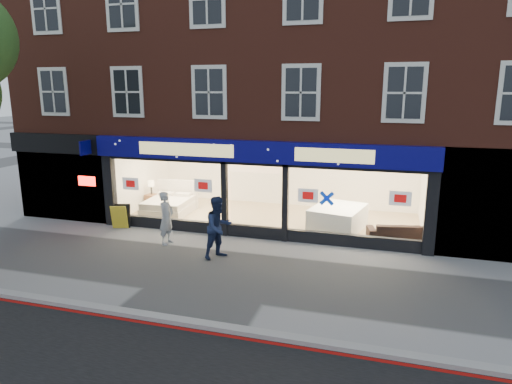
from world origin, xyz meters
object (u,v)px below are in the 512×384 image
at_px(sofa, 397,231).
at_px(display_bed, 169,205).
at_px(pedestrian_grey, 166,218).
at_px(mattress_stack, 338,218).
at_px(pedestrian_blue, 219,227).
at_px(a_board, 121,216).

bearing_deg(sofa, display_bed, -17.57).
bearing_deg(display_bed, pedestrian_grey, -68.07).
height_order(mattress_stack, pedestrian_blue, pedestrian_blue).
xyz_separation_m(pedestrian_grey, pedestrian_blue, (2.06, -0.68, 0.07)).
xyz_separation_m(display_bed, mattress_stack, (6.63, -0.23, 0.07)).
distance_m(display_bed, sofa, 8.66).
distance_m(mattress_stack, pedestrian_blue, 4.71).
bearing_deg(sofa, pedestrian_grey, 5.29).
xyz_separation_m(display_bed, a_board, (-0.88, -2.05, 0.01)).
height_order(display_bed, mattress_stack, display_bed).
height_order(display_bed, sofa, display_bed).
height_order(mattress_stack, pedestrian_grey, pedestrian_grey).
bearing_deg(sofa, mattress_stack, -29.07).
relative_size(mattress_stack, sofa, 1.23).
height_order(pedestrian_grey, pedestrian_blue, pedestrian_blue).
bearing_deg(mattress_stack, sofa, -17.06).
bearing_deg(display_bed, a_board, -116.91).
bearing_deg(sofa, pedestrian_blue, 17.77).
bearing_deg(display_bed, mattress_stack, -5.72).
bearing_deg(display_bed, sofa, -9.31).
distance_m(sofa, pedestrian_blue, 5.89).
distance_m(display_bed, mattress_stack, 6.63).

